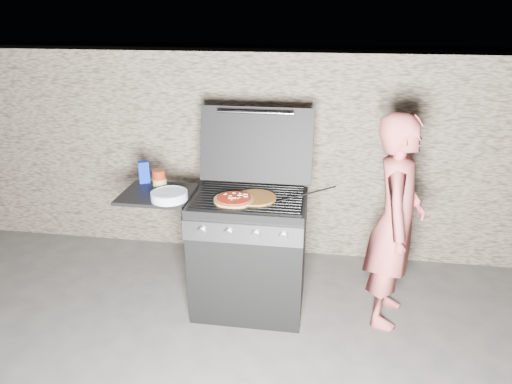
# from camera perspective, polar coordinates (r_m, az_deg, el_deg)

# --- Properties ---
(ground) EXTENTS (50.00, 50.00, 0.00)m
(ground) POSITION_cam_1_polar(r_m,az_deg,el_deg) (3.63, -0.80, -13.94)
(ground) COLOR #3F3E3D
(stone_wall) EXTENTS (8.00, 0.35, 1.80)m
(stone_wall) POSITION_cam_1_polar(r_m,az_deg,el_deg) (4.16, 1.44, 4.86)
(stone_wall) COLOR gray
(stone_wall) RESTS_ON ground
(gas_grill) EXTENTS (1.34, 0.79, 0.91)m
(gas_grill) POSITION_cam_1_polar(r_m,az_deg,el_deg) (3.43, -5.01, -7.38)
(gas_grill) COLOR black
(gas_grill) RESTS_ON ground
(pizza_topped) EXTENTS (0.32, 0.32, 0.03)m
(pizza_topped) POSITION_cam_1_polar(r_m,az_deg,el_deg) (3.11, -2.79, -0.89)
(pizza_topped) COLOR tan
(pizza_topped) RESTS_ON gas_grill
(pizza_plain) EXTENTS (0.36, 0.36, 0.02)m
(pizza_plain) POSITION_cam_1_polar(r_m,az_deg,el_deg) (3.14, -0.07, -0.72)
(pizza_plain) COLOR #C18934
(pizza_plain) RESTS_ON gas_grill
(sauce_jar) EXTENTS (0.11, 0.11, 0.15)m
(sauce_jar) POSITION_cam_1_polar(r_m,az_deg,el_deg) (3.38, -11.97, 1.50)
(sauce_jar) COLOR maroon
(sauce_jar) RESTS_ON gas_grill
(blue_carton) EXTENTS (0.09, 0.07, 0.17)m
(blue_carton) POSITION_cam_1_polar(r_m,az_deg,el_deg) (3.53, -13.82, 2.40)
(blue_carton) COLOR #061E9C
(blue_carton) RESTS_ON gas_grill
(plate_stack) EXTENTS (0.33, 0.33, 0.06)m
(plate_stack) POSITION_cam_1_polar(r_m,az_deg,el_deg) (3.20, -10.79, -0.45)
(plate_stack) COLOR silver
(plate_stack) RESTS_ON gas_grill
(person) EXTENTS (0.47, 0.62, 1.53)m
(person) POSITION_cam_1_polar(r_m,az_deg,el_deg) (3.28, 17.03, -3.68)
(person) COLOR #BC5452
(person) RESTS_ON ground
(tongs) EXTENTS (0.40, 0.17, 0.09)m
(tongs) POSITION_cam_1_polar(r_m,az_deg,el_deg) (3.13, 6.31, -0.29)
(tongs) COLOR black
(tongs) RESTS_ON gas_grill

